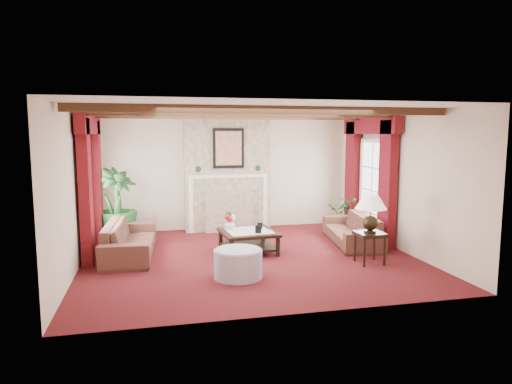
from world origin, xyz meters
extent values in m
plane|color=#3D0A12|center=(0.00, 0.00, 0.00)|extent=(6.00, 6.00, 0.00)
plane|color=white|center=(0.00, 0.00, 2.70)|extent=(6.00, 6.00, 0.00)
cube|color=beige|center=(0.00, 2.75, 1.35)|extent=(6.00, 0.02, 2.70)
cube|color=beige|center=(-3.00, 0.00, 1.35)|extent=(0.02, 5.50, 2.70)
cube|color=beige|center=(3.00, 0.00, 1.35)|extent=(0.02, 5.50, 2.70)
imported|color=#330D17|center=(-2.18, 0.63, 0.43)|extent=(2.25, 0.89, 0.85)
imported|color=#330D17|center=(2.32, 0.61, 0.40)|extent=(2.25, 1.24, 0.81)
imported|color=black|center=(-2.50, 1.96, 0.44)|extent=(2.44, 2.44, 0.88)
imported|color=black|center=(2.64, 1.71, 0.33)|extent=(1.58, 1.59, 0.66)
cylinder|color=#A6A0B5|center=(-0.44, -1.12, 0.23)|extent=(0.77, 0.77, 0.45)
imported|color=silver|center=(-0.28, 0.59, 0.52)|extent=(0.31, 0.31, 0.20)
imported|color=black|center=(0.25, 0.11, 0.57)|extent=(0.22, 0.03, 0.30)
camera|label=1|loc=(-1.74, -8.07, 2.29)|focal=32.00mm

